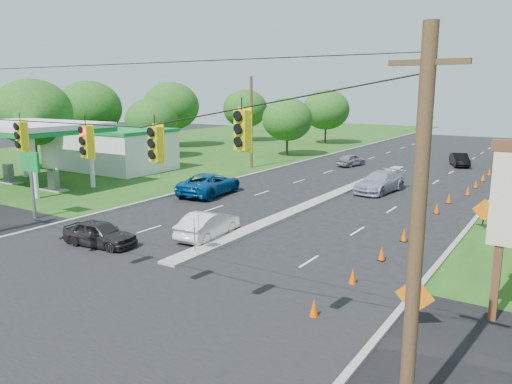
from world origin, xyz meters
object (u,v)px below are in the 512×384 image
Objects in this scene: gas_station at (97,145)px; black_sedan at (100,234)px; white_sedan at (208,225)px; blue_pickup at (210,184)px.

black_sedan is (18.82, -15.78, -1.91)m from gas_station.
white_sedan is (3.61, 4.12, 0.04)m from black_sedan.
black_sedan is at bearing -39.99° from gas_station.
gas_station is at bearing -33.00° from white_sedan.
blue_pickup is at bearing -58.13° from white_sedan.
blue_pickup is (-3.18, 13.01, 0.16)m from black_sedan.
gas_station reaches higher than blue_pickup.
gas_station is 15.98m from blue_pickup.
white_sedan reaches higher than black_sedan.
gas_station reaches higher than black_sedan.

